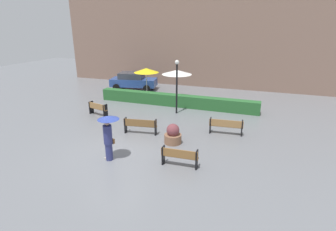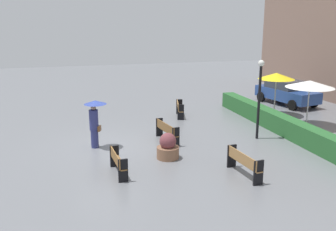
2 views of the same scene
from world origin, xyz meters
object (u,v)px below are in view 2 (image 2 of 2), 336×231
Objects in this scene: bench_far_left at (179,108)px; parked_car at (286,92)px; patio_umbrella_yellow at (276,76)px; bench_mid_center at (167,130)px; patio_umbrella_white at (310,84)px; planter_pot at (168,148)px; lamp_post at (260,91)px; pedestrian_with_umbrella at (95,118)px; bench_near_right at (118,161)px; bench_far_right at (243,162)px.

bench_far_left is 0.34× the size of parked_car.
bench_mid_center is at bearing -68.76° from patio_umbrella_yellow.
parked_car is at bearing 158.04° from patio_umbrella_white.
bench_far_left is 1.47× the size of planter_pot.
lamp_post is (0.78, 4.13, 1.72)m from bench_mid_center.
pedestrian_with_umbrella reaches higher than bench_far_left.
lamp_post is at bearing -72.24° from patio_umbrella_white.
lamp_post is (-2.33, 6.82, 1.75)m from bench_near_right.
parked_car is at bearing 98.92° from bench_far_left.
bench_far_right is 0.89× the size of pedestrian_with_umbrella.
lamp_post is 0.81× the size of parked_car.
bench_far_right is 4.43m from bench_near_right.
bench_mid_center reaches higher than bench_far_left.
bench_far_right is 0.99× the size of bench_mid_center.
pedestrian_with_umbrella is at bearing -74.97° from patio_umbrella_yellow.
pedestrian_with_umbrella is at bearing -96.26° from lamp_post.
bench_far_right is 1.21× the size of bench_far_left.
patio_umbrella_yellow reaches higher than parked_car.
bench_near_right is at bearing -32.80° from bench_far_left.
bench_mid_center is at bearing -61.30° from parked_car.
pedestrian_with_umbrella is (-0.02, -3.15, 0.80)m from bench_mid_center.
parked_car is (-7.32, 10.10, 0.37)m from planter_pot.
bench_far_right is 8.52m from bench_far_left.
bench_near_right is 14.82m from parked_car.
pedestrian_with_umbrella is (-4.50, -4.67, 0.80)m from bench_far_right.
bench_far_right is 6.54m from pedestrian_with_umbrella.
parked_car is at bearing 137.93° from lamp_post.
parked_car is at bearing 140.41° from bench_far_right.
patio_umbrella_yellow is at bearing -44.08° from parked_car.
parked_car reaches higher than bench_near_right.
parked_car reaches higher than bench_mid_center.
patio_umbrella_yellow is (-3.58, 3.07, 0.03)m from lamp_post.
bench_mid_center is at bearing 165.41° from planter_pot.
planter_pot is 0.23× the size of parked_car.
bench_mid_center is 0.91× the size of pedestrian_with_umbrella.
patio_umbrella_yellow is (1.23, 5.29, 1.76)m from bench_far_left.
bench_far_left is at bearing -123.19° from patio_umbrella_white.
lamp_post reaches higher than bench_far_left.
bench_far_left reaches higher than bench_near_right.
planter_pot is 0.44× the size of patio_umbrella_white.
bench_mid_center is 0.42× the size of parked_car.
bench_far_right is 12.61m from parked_car.
bench_near_right is 4.12m from bench_mid_center.
bench_near_right is (7.14, -4.60, -0.02)m from bench_far_left.
patio_umbrella_white is at bearing 56.81° from bench_far_left.
pedestrian_with_umbrella is (4.01, -5.06, 0.82)m from bench_far_left.
bench_far_right is 0.77× the size of patio_umbrella_white.
lamp_post reaches higher than bench_far_right.
lamp_post is (4.81, 2.22, 1.73)m from bench_far_left.
bench_far_right reaches higher than bench_far_left.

